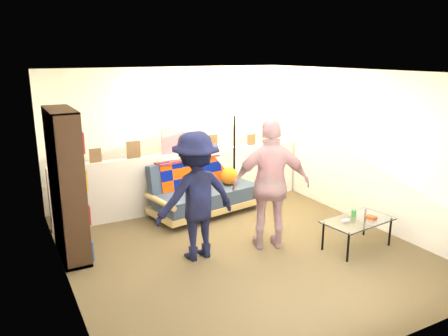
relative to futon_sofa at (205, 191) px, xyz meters
name	(u,v)px	position (x,y,z in m)	size (l,w,h in m)	color
ground	(237,247)	(-0.20, -1.46, -0.38)	(5.00, 5.00, 0.00)	brown
room_shell	(222,124)	(-0.20, -0.99, 1.29)	(4.60, 5.05, 2.45)	silver
half_wall_ledge	(186,180)	(-0.20, 0.34, 0.12)	(4.45, 0.15, 1.00)	silver
ledge_decor	(173,144)	(-0.43, 0.32, 0.80)	(2.97, 0.02, 0.45)	brown
futon_sofa	(205,191)	(0.00, 0.00, 0.00)	(2.00, 1.19, 0.81)	tan
bookshelf	(67,190)	(-2.29, -0.63, 0.54)	(0.33, 0.98, 1.97)	black
coffee_table	(358,221)	(1.25, -2.26, 0.01)	(1.04, 0.65, 0.51)	black
floor_lamp	(233,139)	(0.60, 0.10, 0.82)	(0.39, 0.33, 1.68)	black
person_left	(196,196)	(-0.83, -1.47, 0.47)	(1.09, 0.63, 1.69)	black
person_right	(271,185)	(0.20, -1.66, 0.53)	(1.06, 0.44, 1.81)	pink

